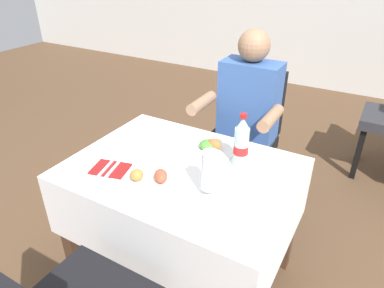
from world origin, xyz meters
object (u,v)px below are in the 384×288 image
seated_diner_far (244,120)px  cola_bottle_primary (241,144)px  main_dining_table (182,196)px  plate_far_diner (212,147)px  beer_glass_left (210,172)px  plate_near_camera (150,179)px  chair_far_diner_seat (243,133)px  napkin_cutlery_set (110,169)px

seated_diner_far → cola_bottle_primary: bearing=-70.3°
seated_diner_far → cola_bottle_primary: size_ratio=4.60×
main_dining_table → seated_diner_far: bearing=86.1°
plate_far_diner → beer_glass_left: size_ratio=1.09×
plate_near_camera → plate_far_diner: plate_far_diner is taller
main_dining_table → cola_bottle_primary: cola_bottle_primary is taller
seated_diner_far → plate_far_diner: seated_diner_far is taller
chair_far_diner_seat → seated_diner_far: size_ratio=0.77×
chair_far_diner_seat → plate_near_camera: (-0.05, -0.98, 0.19)m
plate_near_camera → plate_far_diner: bearing=74.5°
napkin_cutlery_set → plate_far_diner: bearing=49.6°
chair_far_diner_seat → cola_bottle_primary: bearing=-69.7°
plate_far_diner → seated_diner_far: bearing=91.0°
beer_glass_left → cola_bottle_primary: bearing=85.4°
plate_near_camera → beer_glass_left: 0.29m
main_dining_table → plate_near_camera: plate_near_camera is taller
seated_diner_far → napkin_cutlery_set: bearing=-110.8°
plate_near_camera → plate_far_diner: (0.11, 0.39, 0.00)m
main_dining_table → napkin_cutlery_set: size_ratio=5.51×
plate_near_camera → cola_bottle_primary: bearing=49.3°
plate_far_diner → beer_glass_left: (0.16, -0.33, 0.09)m
main_dining_table → plate_far_diner: 0.30m
main_dining_table → chair_far_diner_seat: 0.79m
main_dining_table → cola_bottle_primary: size_ratio=3.96×
chair_far_diner_seat → seated_diner_far: bearing=-66.9°
main_dining_table → napkin_cutlery_set: (-0.29, -0.19, 0.18)m
seated_diner_far → napkin_cutlery_set: seated_diner_far is taller
main_dining_table → chair_far_diner_seat: bearing=90.0°
cola_bottle_primary → plate_far_diner: bearing=162.7°
main_dining_table → seated_diner_far: size_ratio=0.86×
plate_near_camera → cola_bottle_primary: 0.46m
plate_near_camera → napkin_cutlery_set: bearing=-178.6°
plate_far_diner → cola_bottle_primary: cola_bottle_primary is taller
main_dining_table → plate_near_camera: size_ratio=4.60×
chair_far_diner_seat → plate_near_camera: bearing=-93.2°
beer_glass_left → cola_bottle_primary: (0.02, 0.28, 0.01)m
seated_diner_far → plate_near_camera: seated_diner_far is taller
plate_near_camera → seated_diner_far: bearing=83.3°
seated_diner_far → plate_far_diner: 0.47m
chair_far_diner_seat → beer_glass_left: bearing=-76.9°
main_dining_table → napkin_cutlery_set: bearing=-146.8°
beer_glass_left → cola_bottle_primary: 0.28m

